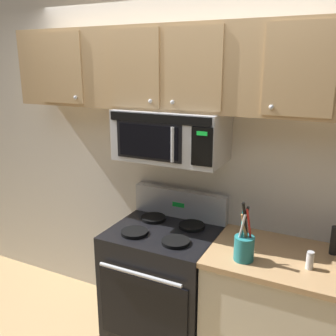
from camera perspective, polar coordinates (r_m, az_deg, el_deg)
The scene contains 8 objects.
back_wall at distance 2.87m, azimuth 2.65°, elevation 1.46°, with size 5.20×0.10×2.70m, color silver.
stove_range at distance 2.92m, azimuth -0.60°, elevation -17.22°, with size 0.76×0.69×1.12m.
over_range_microwave at distance 2.60m, azimuth 0.49°, elevation 5.05°, with size 0.76×0.43×0.35m.
upper_cabinets at distance 2.58m, azimuth 0.83°, elevation 15.01°, with size 2.50×0.36×0.55m.
counter_segment at distance 2.73m, azimuth 16.57°, elevation -21.03°, with size 0.93×0.65×0.90m.
utensil_crock_teal at distance 2.34m, azimuth 11.59°, elevation -11.47°, with size 0.12×0.12×0.39m.
salt_shaker at distance 2.38m, azimuth 20.93°, elevation -13.09°, with size 0.04×0.04×0.11m.
pepper_mill at distance 2.58m, azimuth 24.16°, elevation -10.10°, with size 0.05×0.05×0.18m, color black.
Camera 1 is at (1.11, -1.76, 2.06)m, focal length 39.76 mm.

